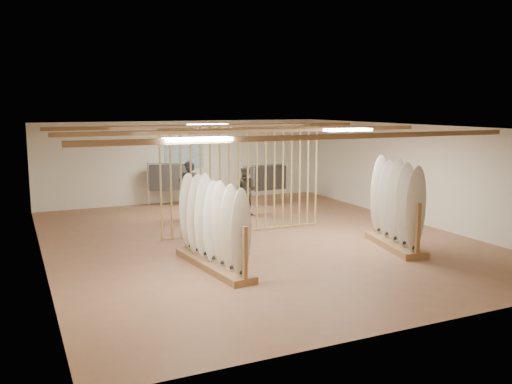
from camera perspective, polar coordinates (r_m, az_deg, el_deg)
name	(u,v)px	position (r m, az deg, el deg)	size (l,w,h in m)	color
floor	(256,239)	(13.68, 0.00, -4.97)	(12.00, 12.00, 0.00)	#986749
ceiling	(256,127)	(13.28, 0.00, 6.83)	(12.00, 12.00, 0.00)	#98968F
wall_back	(184,161)	(18.99, -7.58, 3.21)	(12.00, 12.00, 0.00)	silver
wall_front	(424,237)	(8.43, 17.31, -4.54)	(12.00, 12.00, 0.00)	silver
wall_left	(40,198)	(12.23, -21.82, -0.62)	(12.00, 12.00, 0.00)	silver
wall_right	(415,174)	(16.13, 16.38, 1.88)	(12.00, 12.00, 0.00)	silver
ceiling_slats	(256,131)	(13.28, 0.00, 6.49)	(9.50, 6.12, 0.10)	#976D44
light_panels	(256,130)	(13.28, 0.00, 6.57)	(1.20, 0.35, 0.06)	white
bamboo_partition	(243,180)	(14.13, -1.35, 1.27)	(4.45, 0.05, 2.78)	tan
poster	(184,156)	(18.95, -7.57, 3.80)	(1.40, 0.03, 0.90)	teal
rack_left	(213,237)	(11.16, -4.55, -4.79)	(0.84, 2.75, 1.89)	#976D44
rack_right	(396,218)	(13.10, 14.50, -2.70)	(1.03, 2.26, 2.09)	#976D44
clothing_rack_a	(169,177)	(18.20, -9.14, 1.52)	(1.32, 0.71, 1.48)	silver
clothing_rack_b	(268,178)	(18.23, 1.29, 1.50)	(1.31, 0.44, 1.40)	silver
shopper_a	(189,186)	(16.07, -7.02, 0.65)	(0.72, 0.49, 1.97)	#23232A
shopper_b	(247,188)	(16.42, -1.01, 0.47)	(0.83, 0.65, 1.72)	#3D392F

